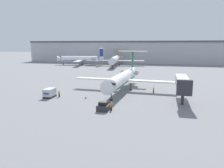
{
  "coord_description": "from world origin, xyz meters",
  "views": [
    {
      "loc": [
        12.25,
        -42.5,
        13.57
      ],
      "look_at": [
        0.0,
        9.33,
        3.8
      ],
      "focal_mm": 35.0,
      "sensor_mm": 36.0,
      "label": 1
    }
  ],
  "objects_px": {
    "airplane_parked_far_right": "(115,59)",
    "luggage_cart": "(50,93)",
    "airplane_main": "(123,78)",
    "airplane_parked_far_left": "(81,59)",
    "worker_near_tug": "(111,106)",
    "traffic_cone_left": "(86,97)",
    "jet_bridge": "(182,83)",
    "worker_by_wing": "(153,90)",
    "pushback_tug": "(104,106)",
    "worker_on_apron": "(59,94)"
  },
  "relations": [
    {
      "from": "worker_near_tug",
      "to": "traffic_cone_left",
      "type": "height_order",
      "value": "worker_near_tug"
    },
    {
      "from": "airplane_main",
      "to": "worker_on_apron",
      "type": "xyz_separation_m",
      "value": [
        -14.7,
        -11.8,
        -2.94
      ]
    },
    {
      "from": "worker_by_wing",
      "to": "airplane_parked_far_right",
      "type": "distance_m",
      "value": 78.47
    },
    {
      "from": "airplane_main",
      "to": "worker_by_wing",
      "type": "xyz_separation_m",
      "value": [
        8.97,
        -1.91,
        -2.89
      ]
    },
    {
      "from": "pushback_tug",
      "to": "luggage_cart",
      "type": "bearing_deg",
      "value": 157.06
    },
    {
      "from": "airplane_parked_far_left",
      "to": "worker_on_apron",
      "type": "bearing_deg",
      "value": -72.37
    },
    {
      "from": "airplane_parked_far_right",
      "to": "worker_on_apron",
      "type": "bearing_deg",
      "value": -87.55
    },
    {
      "from": "worker_by_wing",
      "to": "airplane_parked_far_right",
      "type": "xyz_separation_m",
      "value": [
        -27.25,
        73.52,
        3.2
      ]
    },
    {
      "from": "airplane_parked_far_right",
      "to": "luggage_cart",
      "type": "bearing_deg",
      "value": -89.07
    },
    {
      "from": "worker_near_tug",
      "to": "jet_bridge",
      "type": "bearing_deg",
      "value": 36.51
    },
    {
      "from": "worker_near_tug",
      "to": "airplane_parked_far_right",
      "type": "bearing_deg",
      "value": 102.01
    },
    {
      "from": "worker_near_tug",
      "to": "airplane_parked_far_right",
      "type": "height_order",
      "value": "airplane_parked_far_right"
    },
    {
      "from": "luggage_cart",
      "to": "airplane_parked_far_left",
      "type": "height_order",
      "value": "airplane_parked_far_left"
    },
    {
      "from": "worker_near_tug",
      "to": "jet_bridge",
      "type": "distance_m",
      "value": 18.59
    },
    {
      "from": "worker_near_tug",
      "to": "worker_by_wing",
      "type": "distance_m",
      "value": 19.78
    },
    {
      "from": "luggage_cart",
      "to": "worker_by_wing",
      "type": "relative_size",
      "value": 1.99
    },
    {
      "from": "airplane_main",
      "to": "luggage_cart",
      "type": "height_order",
      "value": "airplane_main"
    },
    {
      "from": "pushback_tug",
      "to": "airplane_parked_far_left",
      "type": "xyz_separation_m",
      "value": [
        -41.33,
        92.94,
        3.28
      ]
    },
    {
      "from": "luggage_cart",
      "to": "worker_by_wing",
      "type": "height_order",
      "value": "luggage_cart"
    },
    {
      "from": "airplane_parked_far_right",
      "to": "airplane_parked_far_left",
      "type": "bearing_deg",
      "value": 176.02
    },
    {
      "from": "jet_bridge",
      "to": "worker_by_wing",
      "type": "bearing_deg",
      "value": 133.33
    },
    {
      "from": "luggage_cart",
      "to": "airplane_parked_far_left",
      "type": "relative_size",
      "value": 0.11
    },
    {
      "from": "luggage_cart",
      "to": "pushback_tug",
      "type": "bearing_deg",
      "value": -22.94
    },
    {
      "from": "airplane_parked_far_left",
      "to": "jet_bridge",
      "type": "distance_m",
      "value": 100.64
    },
    {
      "from": "worker_by_wing",
      "to": "traffic_cone_left",
      "type": "relative_size",
      "value": 2.44
    },
    {
      "from": "worker_by_wing",
      "to": "airplane_parked_far_right",
      "type": "bearing_deg",
      "value": 110.34
    },
    {
      "from": "airplane_parked_far_left",
      "to": "worker_by_wing",
      "type": "bearing_deg",
      "value": -56.0
    },
    {
      "from": "airplane_parked_far_left",
      "to": "jet_bridge",
      "type": "xyz_separation_m",
      "value": [
        57.63,
        -82.5,
        0.45
      ]
    },
    {
      "from": "pushback_tug",
      "to": "worker_near_tug",
      "type": "bearing_deg",
      "value": -14.47
    },
    {
      "from": "luggage_cart",
      "to": "worker_near_tug",
      "type": "xyz_separation_m",
      "value": [
        18.15,
        -7.41,
        -0.23
      ]
    },
    {
      "from": "airplane_parked_far_right",
      "to": "airplane_main",
      "type": "bearing_deg",
      "value": -75.68
    },
    {
      "from": "worker_on_apron",
      "to": "airplane_parked_far_left",
      "type": "relative_size",
      "value": 0.05
    },
    {
      "from": "worker_near_tug",
      "to": "traffic_cone_left",
      "type": "bearing_deg",
      "value": 135.7
    },
    {
      "from": "luggage_cart",
      "to": "jet_bridge",
      "type": "relative_size",
      "value": 0.27
    },
    {
      "from": "luggage_cart",
      "to": "jet_bridge",
      "type": "distance_m",
      "value": 33.16
    },
    {
      "from": "airplane_main",
      "to": "jet_bridge",
      "type": "height_order",
      "value": "airplane_main"
    },
    {
      "from": "airplane_main",
      "to": "worker_by_wing",
      "type": "bearing_deg",
      "value": -12.03
    },
    {
      "from": "worker_near_tug",
      "to": "traffic_cone_left",
      "type": "distance_m",
      "value": 12.14
    },
    {
      "from": "worker_by_wing",
      "to": "luggage_cart",
      "type": "bearing_deg",
      "value": -157.35
    },
    {
      "from": "luggage_cart",
      "to": "airplane_parked_far_left",
      "type": "distance_m",
      "value": 89.5
    },
    {
      "from": "worker_near_tug",
      "to": "pushback_tug",
      "type": "bearing_deg",
      "value": 165.53
    },
    {
      "from": "airplane_parked_far_right",
      "to": "jet_bridge",
      "type": "bearing_deg",
      "value": -67.09
    },
    {
      "from": "worker_by_wing",
      "to": "worker_on_apron",
      "type": "distance_m",
      "value": 25.65
    },
    {
      "from": "airplane_main",
      "to": "airplane_parked_far_right",
      "type": "height_order",
      "value": "airplane_main"
    },
    {
      "from": "worker_on_apron",
      "to": "airplane_parked_far_right",
      "type": "distance_m",
      "value": 83.54
    },
    {
      "from": "airplane_main",
      "to": "airplane_parked_far_left",
      "type": "height_order",
      "value": "airplane_main"
    },
    {
      "from": "worker_on_apron",
      "to": "airplane_parked_far_left",
      "type": "bearing_deg",
      "value": 107.63
    },
    {
      "from": "worker_near_tug",
      "to": "worker_on_apron",
      "type": "bearing_deg",
      "value": 152.41
    },
    {
      "from": "airplane_main",
      "to": "worker_by_wing",
      "type": "distance_m",
      "value": 9.62
    },
    {
      "from": "airplane_parked_far_right",
      "to": "worker_near_tug",
      "type": "bearing_deg",
      "value": -77.99
    }
  ]
}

